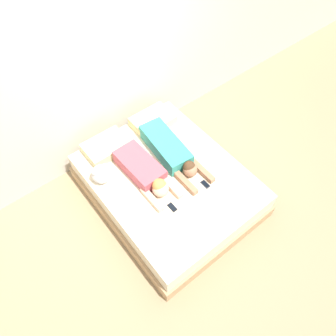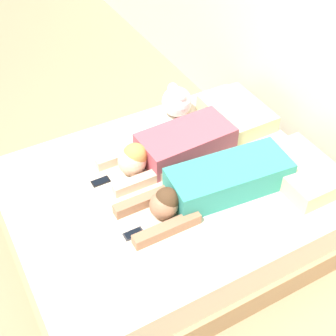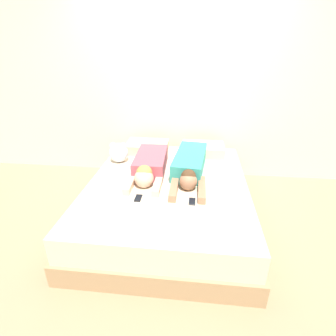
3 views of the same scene
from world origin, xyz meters
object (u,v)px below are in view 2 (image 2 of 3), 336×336
plush_toy (177,101)px  pillow_head_left (236,113)px  person_left (172,147)px  cell_phone_right (134,234)px  cell_phone_left (101,181)px  bed (168,209)px  pillow_head_right (301,171)px  person_right (215,184)px

plush_toy → pillow_head_left: bearing=51.9°
person_left → cell_phone_right: person_left is taller
pillow_head_left → person_left: person_left is taller
cell_phone_left → plush_toy: size_ratio=0.50×
bed → pillow_head_right: bearing=65.3°
pillow_head_right → person_right: (-0.15, -0.58, 0.03)m
pillow_head_left → plush_toy: size_ratio=2.24×
pillow_head_right → person_left: person_left is taller
bed → cell_phone_right: (0.26, -0.38, 0.24)m
pillow_head_right → cell_phone_right: (-0.10, -1.17, -0.06)m
pillow_head_right → person_right: person_right is taller
person_right → cell_phone_right: (0.05, -0.60, -0.09)m
pillow_head_left → plush_toy: bearing=-128.1°
person_right → bed: bearing=-134.7°
pillow_head_right → plush_toy: size_ratio=2.24×
pillow_head_right → pillow_head_left: bearing=180.0°
pillow_head_right → cell_phone_right: 1.18m
cell_phone_left → person_left: bearing=88.6°
person_left → cell_phone_right: 0.73m
pillow_head_right → cell_phone_left: bearing=-117.2°
bed → person_left: 0.42m
pillow_head_left → person_left: (0.14, -0.64, 0.03)m
cell_phone_right → plush_toy: plush_toy is taller
bed → pillow_head_left: pillow_head_left is taller
pillow_head_left → cell_phone_left: size_ratio=4.52×
person_left → plush_toy: plush_toy is taller
pillow_head_left → cell_phone_right: size_ratio=4.52×
cell_phone_left → cell_phone_right: size_ratio=1.00×
plush_toy → person_left: bearing=-33.7°
plush_toy → person_right: bearing=-14.1°
cell_phone_left → pillow_head_left: bearing=96.3°
pillow_head_right → cell_phone_left: size_ratio=4.52×
plush_toy → bed: bearing=-33.9°
person_left → cell_phone_right: (0.49, -0.53, -0.09)m
pillow_head_left → pillow_head_right: same height
pillow_head_left → person_right: bearing=-44.7°
pillow_head_left → cell_phone_right: pillow_head_left is taller
pillow_head_left → plush_toy: plush_toy is taller
person_left → plush_toy: (-0.42, 0.28, 0.03)m
pillow_head_left → cell_phone_right: 1.33m
bed → pillow_head_right: size_ratio=3.86×
person_left → person_right: person_left is taller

